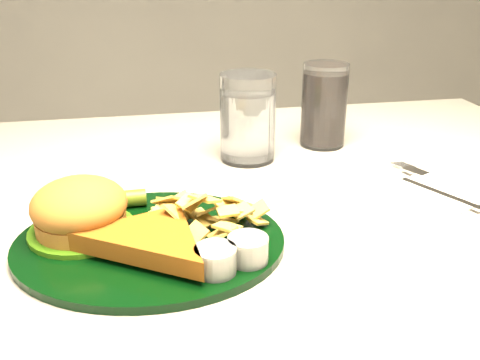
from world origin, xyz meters
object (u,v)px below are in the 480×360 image
object	(u,v)px
water_glass	(248,118)
cola_glass	(324,105)
dinner_plate	(148,219)
fork_napkin	(436,191)

from	to	relation	value
water_glass	cola_glass	xyz separation A→B (m)	(0.13, 0.04, 0.00)
water_glass	dinner_plate	bearing A→B (deg)	-123.10
dinner_plate	cola_glass	world-z (taller)	cola_glass
dinner_plate	cola_glass	size ratio (longest dim) A/B	2.18
water_glass	fork_napkin	world-z (taller)	water_glass
dinner_plate	water_glass	world-z (taller)	water_glass
cola_glass	fork_napkin	size ratio (longest dim) A/B	0.88
fork_napkin	cola_glass	bearing A→B (deg)	85.04
dinner_plate	fork_napkin	distance (m)	0.38
dinner_plate	fork_napkin	size ratio (longest dim) A/B	1.92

